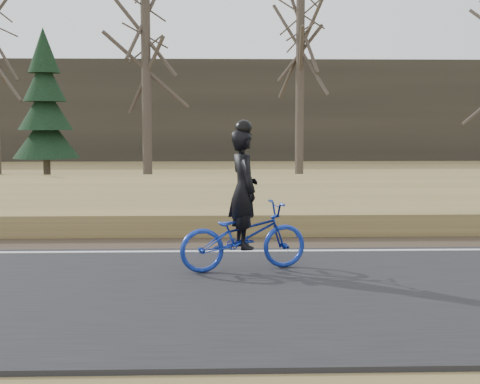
{
  "coord_description": "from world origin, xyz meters",
  "views": [
    {
      "loc": [
        2.68,
        -11.61,
        2.39
      ],
      "look_at": [
        3.05,
        0.5,
        1.1
      ],
      "focal_mm": 50.0,
      "sensor_mm": 36.0,
      "label": 1
    }
  ],
  "objects": [
    {
      "name": "cyclist",
      "position": [
        3.05,
        -1.3,
        0.8
      ],
      "size": [
        2.15,
        1.22,
        2.35
      ],
      "rotation": [
        0.0,
        0.0,
        1.84
      ],
      "color": "#17309E",
      "rests_on": "road"
    },
    {
      "name": "ground",
      "position": [
        0.0,
        0.0,
        0.0
      ],
      "size": [
        120.0,
        120.0,
        0.0
      ],
      "primitive_type": "plane",
      "color": "#9C834F",
      "rests_on": "ground"
    },
    {
      "name": "shoulder",
      "position": [
        0.0,
        1.2,
        0.02
      ],
      "size": [
        120.0,
        1.6,
        0.04
      ],
      "primitive_type": "cube",
      "color": "#473A2B",
      "rests_on": "ground"
    },
    {
      "name": "bare_tree_near_left",
      "position": [
        -0.04,
        13.63,
        3.63
      ],
      "size": [
        0.36,
        0.36,
        7.25
      ],
      "primitive_type": "cylinder",
      "color": "#50463A",
      "rests_on": "ground"
    },
    {
      "name": "ballast",
      "position": [
        0.0,
        8.0,
        0.23
      ],
      "size": [
        120.0,
        3.0,
        0.45
      ],
      "primitive_type": "cube",
      "color": "slate",
      "rests_on": "ground"
    },
    {
      "name": "bare_tree_center",
      "position": [
        6.04,
        16.43,
        4.11
      ],
      "size": [
        0.36,
        0.36,
        8.21
      ],
      "primitive_type": "cylinder",
      "color": "#50463A",
      "rests_on": "ground"
    },
    {
      "name": "edge_line",
      "position": [
        0.0,
        0.2,
        0.07
      ],
      "size": [
        120.0,
        0.12,
        0.01
      ],
      "primitive_type": "cube",
      "color": "silver",
      "rests_on": "road"
    },
    {
      "name": "conifer",
      "position": [
        -4.24,
        15.31,
        2.87
      ],
      "size": [
        2.6,
        2.6,
        6.06
      ],
      "color": "#50463A",
      "rests_on": "ground"
    },
    {
      "name": "treeline_backdrop",
      "position": [
        0.0,
        30.0,
        3.0
      ],
      "size": [
        120.0,
        4.0,
        6.0
      ],
      "primitive_type": "cube",
      "color": "#383328",
      "rests_on": "ground"
    },
    {
      "name": "embankment",
      "position": [
        0.0,
        4.2,
        0.22
      ],
      "size": [
        120.0,
        5.0,
        0.44
      ],
      "primitive_type": "cube",
      "color": "#9C834F",
      "rests_on": "ground"
    },
    {
      "name": "road",
      "position": [
        0.0,
        -2.5,
        0.03
      ],
      "size": [
        120.0,
        6.0,
        0.06
      ],
      "primitive_type": "cube",
      "color": "black",
      "rests_on": "ground"
    },
    {
      "name": "railroad",
      "position": [
        0.0,
        8.0,
        0.53
      ],
      "size": [
        120.0,
        2.4,
        0.29
      ],
      "color": "black",
      "rests_on": "ballast"
    }
  ]
}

